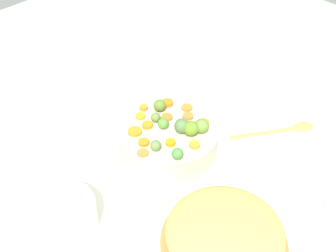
# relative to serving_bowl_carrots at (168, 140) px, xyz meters

# --- Properties ---
(tabletop) EXTENTS (2.40, 2.40, 0.02)m
(tabletop) POSITION_rel_serving_bowl_carrots_xyz_m (0.04, 0.02, -0.05)
(tabletop) COLOR white
(tabletop) RESTS_ON ground
(serving_bowl_carrots) EXTENTS (0.29, 0.29, 0.08)m
(serving_bowl_carrots) POSITION_rel_serving_bowl_carrots_xyz_m (0.00, 0.00, 0.00)
(serving_bowl_carrots) COLOR #B9AB96
(serving_bowl_carrots) RESTS_ON tabletop
(stuffing_mound) EXTENTS (0.25, 0.25, 0.06)m
(stuffing_mound) POSITION_rel_serving_bowl_carrots_xyz_m (0.36, -0.20, 0.11)
(stuffing_mound) COLOR tan
(stuffing_mound) RESTS_ON metal_pot
(carrot_slice_0) EXTENTS (0.03, 0.03, 0.01)m
(carrot_slice_0) POSITION_rel_serving_bowl_carrots_xyz_m (-0.11, 0.01, 0.05)
(carrot_slice_0) COLOR orange
(carrot_slice_0) RESTS_ON serving_bowl_carrots
(carrot_slice_1) EXTENTS (0.04, 0.04, 0.01)m
(carrot_slice_1) POSITION_rel_serving_bowl_carrots_xyz_m (0.01, 0.08, 0.05)
(carrot_slice_1) COLOR orange
(carrot_slice_1) RESTS_ON serving_bowl_carrots
(carrot_slice_2) EXTENTS (0.05, 0.05, 0.01)m
(carrot_slice_2) POSITION_rel_serving_bowl_carrots_xyz_m (0.06, 0.09, 0.04)
(carrot_slice_2) COLOR orange
(carrot_slice_2) RESTS_ON serving_bowl_carrots
(carrot_slice_3) EXTENTS (0.04, 0.04, 0.01)m
(carrot_slice_3) POSITION_rel_serving_bowl_carrots_xyz_m (-0.00, -0.09, 0.05)
(carrot_slice_3) COLOR orange
(carrot_slice_3) RESTS_ON serving_bowl_carrots
(carrot_slice_4) EXTENTS (0.04, 0.04, 0.01)m
(carrot_slice_4) POSITION_rel_serving_bowl_carrots_xyz_m (-0.02, 0.10, 0.05)
(carrot_slice_4) COLOR orange
(carrot_slice_4) RESTS_ON serving_bowl_carrots
(carrot_slice_5) EXTENTS (0.04, 0.04, 0.01)m
(carrot_slice_5) POSITION_rel_serving_bowl_carrots_xyz_m (-0.03, 0.03, 0.05)
(carrot_slice_5) COLOR orange
(carrot_slice_5) RESTS_ON serving_bowl_carrots
(carrot_slice_6) EXTENTS (0.04, 0.04, 0.01)m
(carrot_slice_6) POSITION_rel_serving_bowl_carrots_xyz_m (0.10, -0.00, 0.05)
(carrot_slice_6) COLOR orange
(carrot_slice_6) RESTS_ON serving_bowl_carrots
(carrot_slice_7) EXTENTS (0.05, 0.05, 0.01)m
(carrot_slice_7) POSITION_rel_serving_bowl_carrots_xyz_m (-0.05, -0.08, 0.05)
(carrot_slice_7) COLOR orange
(carrot_slice_7) RESTS_ON serving_bowl_carrots
(carrot_slice_8) EXTENTS (0.03, 0.03, 0.01)m
(carrot_slice_8) POSITION_rel_serving_bowl_carrots_xyz_m (0.02, -0.12, 0.04)
(carrot_slice_8) COLOR orange
(carrot_slice_8) RESTS_ON serving_bowl_carrots
(carrot_slice_9) EXTENTS (0.04, 0.04, 0.01)m
(carrot_slice_9) POSITION_rel_serving_bowl_carrots_xyz_m (-0.09, -0.02, 0.05)
(carrot_slice_9) COLOR orange
(carrot_slice_9) RESTS_ON serving_bowl_carrots
(carrot_slice_10) EXTENTS (0.03, 0.03, 0.01)m
(carrot_slice_10) POSITION_rel_serving_bowl_carrots_xyz_m (-0.05, -0.03, 0.05)
(carrot_slice_10) COLOR orange
(carrot_slice_10) RESTS_ON serving_bowl_carrots
(carrot_slice_11) EXTENTS (0.05, 0.05, 0.01)m
(carrot_slice_11) POSITION_rel_serving_bowl_carrots_xyz_m (-0.08, 0.08, 0.05)
(carrot_slice_11) COLOR orange
(carrot_slice_11) RESTS_ON serving_bowl_carrots
(carrot_slice_12) EXTENTS (0.04, 0.04, 0.01)m
(carrot_slice_12) POSITION_rel_serving_bowl_carrots_xyz_m (0.05, -0.04, 0.05)
(carrot_slice_12) COLOR orange
(carrot_slice_12) RESTS_ON serving_bowl_carrots
(brussels_sprout_0) EXTENTS (0.04, 0.04, 0.04)m
(brussels_sprout_0) POSITION_rel_serving_bowl_carrots_xyz_m (0.08, 0.06, 0.06)
(brussels_sprout_0) COLOR olive
(brussels_sprout_0) RESTS_ON serving_bowl_carrots
(brussels_sprout_1) EXTENTS (0.03, 0.03, 0.03)m
(brussels_sprout_1) POSITION_rel_serving_bowl_carrots_xyz_m (0.10, -0.07, 0.06)
(brussels_sprout_1) COLOR #44803B
(brussels_sprout_1) RESTS_ON serving_bowl_carrots
(brussels_sprout_2) EXTENTS (0.04, 0.04, 0.04)m
(brussels_sprout_2) POSITION_rel_serving_bowl_carrots_xyz_m (0.03, 0.02, 0.06)
(brussels_sprout_2) COLOR #4B6D3C
(brussels_sprout_2) RESTS_ON serving_bowl_carrots
(brussels_sprout_3) EXTENTS (0.03, 0.03, 0.03)m
(brussels_sprout_3) POSITION_rel_serving_bowl_carrots_xyz_m (-0.01, -0.01, 0.06)
(brussels_sprout_3) COLOR #4E8331
(brussels_sprout_3) RESTS_ON serving_bowl_carrots
(brussels_sprout_4) EXTENTS (0.03, 0.03, 0.03)m
(brussels_sprout_4) POSITION_rel_serving_bowl_carrots_xyz_m (-0.05, -0.00, 0.06)
(brussels_sprout_4) COLOR #5B7736
(brussels_sprout_4) RESTS_ON serving_bowl_carrots
(brussels_sprout_5) EXTENTS (0.04, 0.04, 0.04)m
(brussels_sprout_5) POSITION_rel_serving_bowl_carrots_xyz_m (-0.07, 0.04, 0.06)
(brussels_sprout_5) COLOR #547326
(brussels_sprout_5) RESTS_ON serving_bowl_carrots
(brussels_sprout_6) EXTENTS (0.03, 0.03, 0.03)m
(brussels_sprout_6) POSITION_rel_serving_bowl_carrots_xyz_m (0.04, -0.08, 0.06)
(brussels_sprout_6) COLOR #58793E
(brussels_sprout_6) RESTS_ON serving_bowl_carrots
(brussels_sprout_7) EXTENTS (0.04, 0.04, 0.04)m
(brussels_sprout_7) POSITION_rel_serving_bowl_carrots_xyz_m (0.06, 0.03, 0.06)
(brussels_sprout_7) COLOR #5A8324
(brussels_sprout_7) RESTS_ON serving_bowl_carrots
(wooden_spoon) EXTENTS (0.17, 0.24, 0.01)m
(wooden_spoon) POSITION_rel_serving_bowl_carrots_xyz_m (0.21, 0.33, -0.04)
(wooden_spoon) COLOR tan
(wooden_spoon) RESTS_ON tabletop
(casserole_dish) EXTENTS (0.19, 0.19, 0.08)m
(casserole_dish) POSITION_rel_serving_bowl_carrots_xyz_m (0.00, -0.38, -0.00)
(casserole_dish) COLOR white
(casserole_dish) RESTS_ON tabletop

